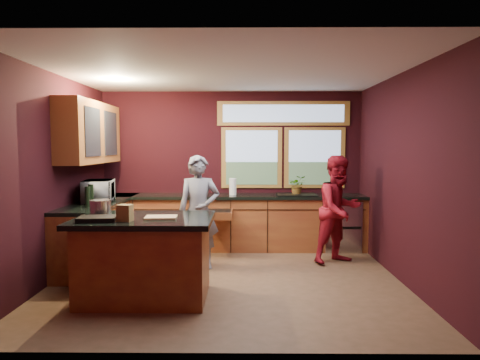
{
  "coord_description": "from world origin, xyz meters",
  "views": [
    {
      "loc": [
        0.22,
        -5.5,
        1.76
      ],
      "look_at": [
        0.16,
        0.4,
        1.29
      ],
      "focal_mm": 32.0,
      "sensor_mm": 36.0,
      "label": 1
    }
  ],
  "objects_px": {
    "person_red": "(339,209)",
    "cutting_board": "(161,217)",
    "person_grey": "(199,212)",
    "stock_pot": "(100,208)",
    "island": "(145,258)"
  },
  "relations": [
    {
      "from": "person_grey",
      "to": "stock_pot",
      "type": "height_order",
      "value": "person_grey"
    },
    {
      "from": "person_grey",
      "to": "cutting_board",
      "type": "distance_m",
      "value": 1.33
    },
    {
      "from": "person_red",
      "to": "stock_pot",
      "type": "relative_size",
      "value": 6.73
    },
    {
      "from": "cutting_board",
      "to": "stock_pot",
      "type": "relative_size",
      "value": 1.46
    },
    {
      "from": "island",
      "to": "person_red",
      "type": "distance_m",
      "value": 3.02
    },
    {
      "from": "island",
      "to": "person_red",
      "type": "xyz_separation_m",
      "value": [
        2.57,
        1.55,
        0.33
      ]
    },
    {
      "from": "person_grey",
      "to": "cutting_board",
      "type": "relative_size",
      "value": 4.64
    },
    {
      "from": "person_grey",
      "to": "stock_pot",
      "type": "distance_m",
      "value": 1.53
    },
    {
      "from": "person_red",
      "to": "stock_pot",
      "type": "distance_m",
      "value": 3.42
    },
    {
      "from": "island",
      "to": "person_grey",
      "type": "distance_m",
      "value": 1.38
    },
    {
      "from": "cutting_board",
      "to": "stock_pot",
      "type": "xyz_separation_m",
      "value": [
        -0.75,
        0.2,
        0.08
      ]
    },
    {
      "from": "person_red",
      "to": "cutting_board",
      "type": "xyz_separation_m",
      "value": [
        -2.37,
        -1.6,
        0.15
      ]
    },
    {
      "from": "cutting_board",
      "to": "person_red",
      "type": "bearing_deg",
      "value": 34.08
    },
    {
      "from": "person_red",
      "to": "person_grey",
      "type": "bearing_deg",
      "value": 159.63
    },
    {
      "from": "island",
      "to": "person_red",
      "type": "height_order",
      "value": "person_red"
    }
  ]
}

